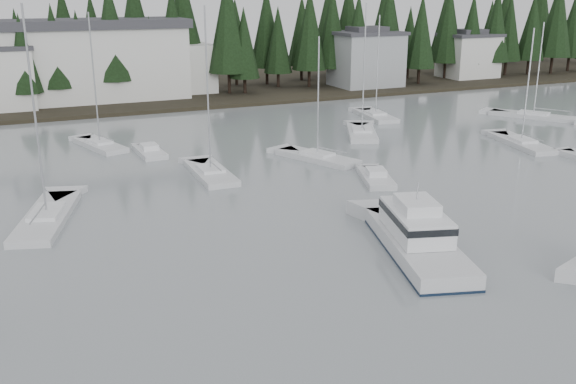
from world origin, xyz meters
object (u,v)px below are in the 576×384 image
object	(u,v)px
sailboat_11	(47,219)
sailboat_0	(533,117)
house_east_b	(469,55)
cabin_cruiser_center	(417,240)
sailboat_6	(362,134)
sailboat_10	(376,117)
runabout_4	(150,153)
sailboat_1	(211,175)
sailboat_2	(521,145)
sailboat_5	(317,159)
house_east_a	(366,58)
harbor_inn	(111,60)
sailboat_3	(100,147)
runabout_1	(376,179)

from	to	relation	value
sailboat_11	sailboat_0	bearing A→B (deg)	-58.74
sailboat_0	house_east_b	bearing A→B (deg)	-56.06
cabin_cruiser_center	sailboat_6	world-z (taller)	sailboat_6
sailboat_6	sailboat_10	world-z (taller)	sailboat_6
house_east_b	runabout_4	size ratio (longest dim) A/B	1.70
sailboat_1	sailboat_2	size ratio (longest dim) A/B	1.19
sailboat_5	sailboat_6	xyz separation A→B (m)	(9.35, 7.74, 0.01)
house_east_a	sailboat_6	world-z (taller)	sailboat_6
house_east_a	sailboat_10	xyz separation A→B (m)	(-11.51, -21.84, -4.83)
sailboat_2	sailboat_6	size ratio (longest dim) A/B	0.84
cabin_cruiser_center	sailboat_5	distance (m)	22.55
harbor_inn	sailboat_0	size ratio (longest dim) A/B	2.45
sailboat_2	sailboat_10	bearing A→B (deg)	29.18
harbor_inn	sailboat_1	xyz separation A→B (m)	(0.78, -42.84, -5.69)
sailboat_6	sailboat_10	bearing A→B (deg)	-13.63
sailboat_6	sailboat_0	bearing A→B (deg)	-64.16
house_east_a	sailboat_5	size ratio (longest dim) A/B	0.90
sailboat_2	runabout_4	world-z (taller)	sailboat_2
sailboat_1	sailboat_6	size ratio (longest dim) A/B	1.01
cabin_cruiser_center	runabout_4	xyz separation A→B (m)	(-9.33, 30.58, -0.61)
house_east_a	sailboat_0	xyz separation A→B (m)	(6.26, -29.97, -4.85)
sailboat_10	sailboat_11	world-z (taller)	sailboat_11
sailboat_5	sailboat_3	bearing A→B (deg)	30.78
house_east_b	sailboat_2	distance (m)	51.20
cabin_cruiser_center	sailboat_11	distance (m)	24.91
sailboat_5	sailboat_10	size ratio (longest dim) A/B	0.91
sailboat_3	runabout_4	xyz separation A→B (m)	(3.90, -4.93, 0.04)
house_east_a	runabout_1	bearing A→B (deg)	-119.84
sailboat_5	house_east_a	bearing A→B (deg)	-58.30
house_east_a	sailboat_5	bearing A→B (deg)	-126.26
house_east_a	runabout_1	xyz separation A→B (m)	(-26.15, -45.60, -4.77)
house_east_a	sailboat_3	distance (m)	51.42
sailboat_10	runabout_4	distance (m)	30.61
sailboat_11	house_east_b	bearing A→B (deg)	-40.60
sailboat_1	sailboat_2	world-z (taller)	sailboat_1
house_east_a	house_east_b	world-z (taller)	house_east_a
runabout_1	sailboat_1	bearing A→B (deg)	79.36
harbor_inn	cabin_cruiser_center	world-z (taller)	harbor_inn
sailboat_3	sailboat_10	bearing A→B (deg)	-102.16
house_east_b	harbor_inn	world-z (taller)	harbor_inn
sailboat_3	sailboat_10	distance (m)	33.74
sailboat_1	sailboat_10	bearing A→B (deg)	-56.16
sailboat_1	runabout_1	distance (m)	13.97
harbor_inn	sailboat_1	bearing A→B (deg)	-88.96
sailboat_5	sailboat_11	bearing A→B (deg)	84.24
house_east_a	sailboat_6	distance (m)	35.17
sailboat_1	sailboat_11	distance (m)	14.95
sailboat_10	sailboat_5	bearing A→B (deg)	143.14
harbor_inn	runabout_1	world-z (taller)	harbor_inn
sailboat_1	house_east_b	bearing A→B (deg)	-54.21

